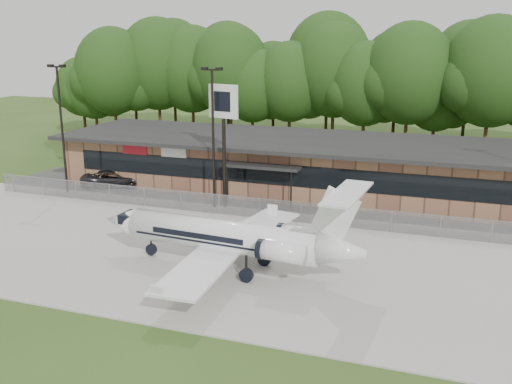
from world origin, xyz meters
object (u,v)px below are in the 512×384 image
at_px(business_jet, 232,238).
at_px(suv, 114,178).
at_px(terminal, 306,164).
at_px(pole_sign, 223,115).

height_order(business_jet, suv, business_jet).
relative_size(terminal, suv, 7.59).
distance_m(terminal, business_jet, 18.06).
bearing_deg(terminal, pole_sign, -121.00).
xyz_separation_m(terminal, business_jet, (0.58, -18.05, -0.31)).
relative_size(terminal, pole_sign, 4.54).
xyz_separation_m(business_jet, suv, (-15.97, 13.45, -1.12)).
distance_m(suv, pole_sign, 12.94).
bearing_deg(terminal, business_jet, -88.16).
bearing_deg(business_jet, suv, 144.08).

